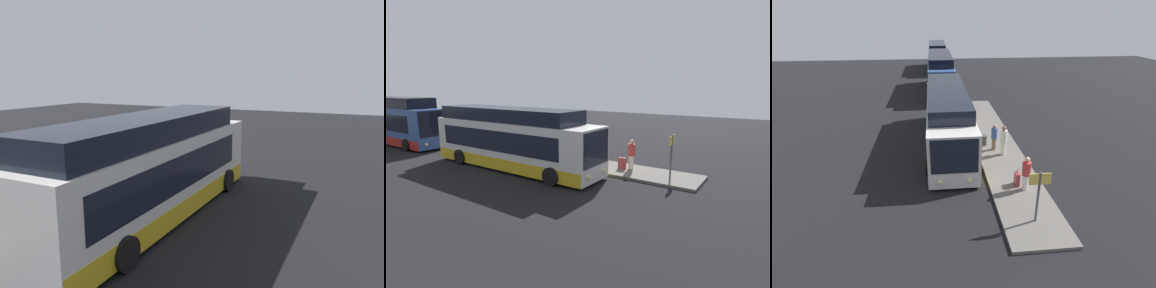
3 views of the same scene
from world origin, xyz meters
The scene contains 10 objects.
ground centered at (0.00, 0.00, 0.00)m, with size 80.00×80.00×0.00m, color black.
platform centered at (0.00, 2.96, 0.07)m, with size 20.00×2.71×0.15m.
bus_lead centered at (-0.35, -0.13, 1.66)m, with size 11.78×2.88×3.68m.
bus_second centered at (-14.69, -0.13, 1.83)m, with size 11.43×2.86×4.04m.
passenger_boarding centered at (5.93, 3.27, 1.09)m, with size 0.57×0.57×1.75m.
passenger_waiting centered at (1.96, 3.08, 1.15)m, with size 0.42×0.42×1.85m.
passenger_with_bags centered at (1.21, 2.65, 1.05)m, with size 0.48×0.48×1.67m.
suitcase centered at (5.48, 2.98, 0.48)m, with size 0.45×0.20×0.91m.
sign_post centered at (8.33, 3.01, 1.66)m, with size 0.10×0.89×2.29m.
trash_bin centered at (0.42, 2.12, 0.47)m, with size 0.44×0.44×0.65m.
Camera 2 is at (13.03, -12.57, 4.94)m, focal length 28.00 mm.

